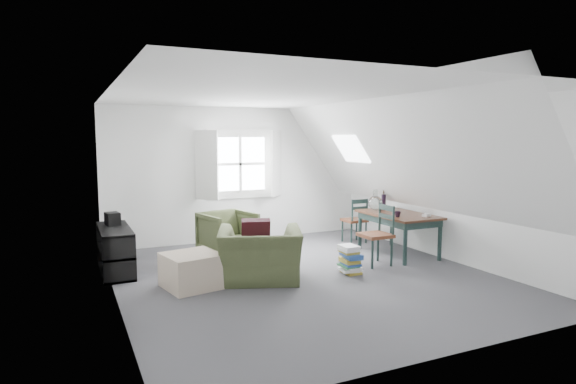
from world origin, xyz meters
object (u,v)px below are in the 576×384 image
armchair_far (228,255)px  armchair_near (260,281)px  magazine_stack (350,259)px  dining_chair_near (378,234)px  dining_table (398,219)px  media_shelf (116,253)px  dining_chair_far (355,220)px  ottoman (192,270)px

armchair_far → armchair_near: bearing=-105.7°
armchair_far → magazine_stack: 2.18m
dining_chair_near → armchair_far: bearing=-108.8°
dining_table → media_shelf: size_ratio=1.09×
armchair_far → dining_chair_far: (2.44, -0.07, 0.43)m
magazine_stack → dining_chair_far: bearing=55.2°
armchair_near → armchair_far: size_ratio=1.37×
dining_table → dining_chair_near: 0.82m
dining_chair_far → magazine_stack: size_ratio=2.06×
ottoman → dining_chair_near: (2.85, -0.08, 0.26)m
armchair_near → media_shelf: 2.15m
armchair_near → magazine_stack: magazine_stack is taller
armchair_near → media_shelf: bearing=-14.5°
armchair_far → dining_chair_near: size_ratio=0.88×
dining_chair_far → armchair_far: bearing=-0.6°
dining_chair_near → dining_chair_far: bearing=180.0°
dining_chair_far → media_shelf: 4.23m
ottoman → dining_table: size_ratio=0.48×
ottoman → magazine_stack: size_ratio=1.65×
dining_chair_near → dining_table: bearing=140.5°
dining_table → magazine_stack: (-1.34, -0.64, -0.40)m
armchair_near → dining_table: 2.74m
ottoman → dining_chair_far: bearing=22.3°
armchair_near → magazine_stack: size_ratio=2.72×
dining_table → media_shelf: bearing=171.2°
dining_table → magazine_stack: dining_table is taller
ottoman → magazine_stack: bearing=-8.0°
armchair_far → dining_chair_near: bearing=-53.0°
dining_chair_near → magazine_stack: bearing=-49.6°
armchair_near → armchair_far: 1.56m
dining_table → dining_chair_far: (-0.15, 1.06, -0.17)m
dining_chair_far → magazine_stack: dining_chair_far is taller
armchair_far → dining_chair_far: dining_chair_far is taller
armchair_far → dining_chair_far: size_ratio=0.97×
dining_chair_far → magazine_stack: 2.08m
armchair_near → dining_chair_far: dining_chair_far is taller
armchair_far → magazine_stack: (1.25, -1.77, 0.20)m
media_shelf → magazine_stack: media_shelf is taller
armchair_far → dining_table: dining_table is taller
ottoman → dining_table: bearing=5.2°
dining_chair_near → magazine_stack: (-0.63, -0.23, -0.28)m
media_shelf → magazine_stack: size_ratio=3.15×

